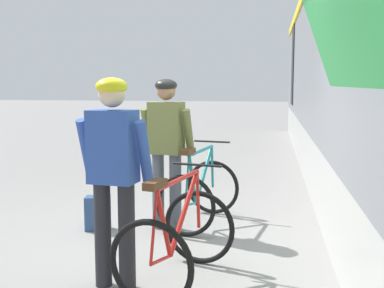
{
  "coord_description": "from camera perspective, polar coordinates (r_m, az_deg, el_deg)",
  "views": [
    {
      "loc": [
        1.05,
        -4.82,
        1.72
      ],
      "look_at": [
        0.2,
        0.36,
        1.05
      ],
      "focal_mm": 45.09,
      "sensor_mm": 36.0,
      "label": 1
    }
  ],
  "objects": [
    {
      "name": "ground_plane",
      "position": [
        5.23,
        -2.9,
        -11.96
      ],
      "size": [
        80.0,
        80.0,
        0.0
      ],
      "primitive_type": "plane",
      "color": "gray"
    },
    {
      "name": "cyclist_near_in_olive",
      "position": [
        5.59,
        -3.03,
        0.42
      ],
      "size": [
        0.65,
        0.38,
        1.76
      ],
      "color": "#4C515B",
      "rests_on": "ground"
    },
    {
      "name": "cyclist_far_in_blue",
      "position": [
        4.01,
        -9.28,
        -2.38
      ],
      "size": [
        0.64,
        0.36,
        1.76
      ],
      "color": "#232328",
      "rests_on": "ground"
    },
    {
      "name": "bicycle_near_teal",
      "position": [
        5.87,
        0.95,
        -5.7
      ],
      "size": [
        0.89,
        1.18,
        0.99
      ],
      "color": "black",
      "rests_on": "ground"
    },
    {
      "name": "bicycle_far_red",
      "position": [
        4.17,
        -1.77,
        -11.14
      ],
      "size": [
        0.92,
        1.2,
        0.99
      ],
      "color": "black",
      "rests_on": "ground"
    },
    {
      "name": "backpack_on_platform",
      "position": [
        5.81,
        -11.08,
        -8.03
      ],
      "size": [
        0.31,
        0.22,
        0.4
      ],
      "primitive_type": "cube",
      "rotation": [
        0.0,
        0.0,
        0.16
      ],
      "color": "navy",
      "rests_on": "ground"
    }
  ]
}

